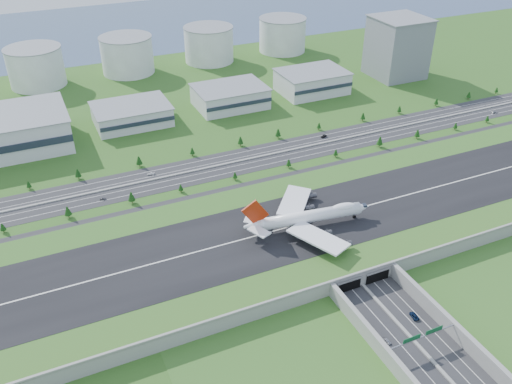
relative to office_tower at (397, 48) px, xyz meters
name	(u,v)px	position (x,y,z in m)	size (l,w,h in m)	color
ground	(313,232)	(-200.00, -195.00, -27.50)	(1200.00, 1200.00, 0.00)	#2B561A
airfield_deck	(314,226)	(-200.00, -195.09, -23.38)	(520.00, 100.00, 9.20)	gray
underpass_road	(428,350)	(-200.00, -294.42, -24.07)	(38.80, 120.40, 8.00)	#28282B
sign_gantry_near	(422,337)	(-200.00, -290.04, -20.55)	(38.70, 0.70, 9.80)	gray
north_expressway	(248,160)	(-200.00, -100.00, -27.44)	(560.00, 36.00, 0.12)	#28282B
tree_row	(260,151)	(-190.37, -99.30, -23.11)	(502.02, 48.54, 8.32)	#3D2819
hangar_mid_a	(132,114)	(-260.00, -5.00, -20.00)	(58.00, 42.00, 15.00)	silver
hangar_mid_b	(230,97)	(-175.00, -5.00, -19.00)	(58.00, 42.00, 17.00)	silver
hangar_mid_c	(312,82)	(-95.00, -5.00, -18.00)	(58.00, 42.00, 19.00)	silver
office_tower	(397,48)	(0.00, 0.00, 0.00)	(46.00, 46.00, 55.00)	slate
fuel_tank_a	(36,67)	(-320.00, 115.00, -10.00)	(50.00, 50.00, 35.00)	silver
fuel_tank_b	(127,55)	(-235.00, 115.00, -10.00)	(50.00, 50.00, 35.00)	silver
fuel_tank_c	(209,44)	(-150.00, 115.00, -10.00)	(50.00, 50.00, 35.00)	silver
fuel_tank_d	(282,35)	(-65.00, 115.00, -10.00)	(50.00, 50.00, 35.00)	silver
bay_water	(126,26)	(-200.00, 285.00, -27.47)	(1200.00, 260.00, 0.06)	#3B5170
boeing_747	(308,217)	(-206.17, -198.47, -12.91)	(75.24, 70.68, 23.33)	white
car_0	(387,341)	(-211.19, -281.18, -26.67)	(1.68, 4.17, 1.42)	#B2B2B7
car_2	(414,316)	(-190.41, -273.73, -26.57)	(2.68, 5.81, 1.61)	#0B1B38
car_4	(103,199)	(-303.92, -110.72, -26.72)	(1.55, 3.86, 1.32)	#56555A
car_5	(324,136)	(-132.47, -91.18, -26.52)	(1.82, 5.22, 1.72)	black
car_6	(495,112)	(21.56, -110.57, -26.70)	(2.26, 4.90, 1.36)	#A4A4A8
car_7	(151,174)	(-268.36, -92.62, -26.67)	(2.00, 4.92, 1.43)	white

